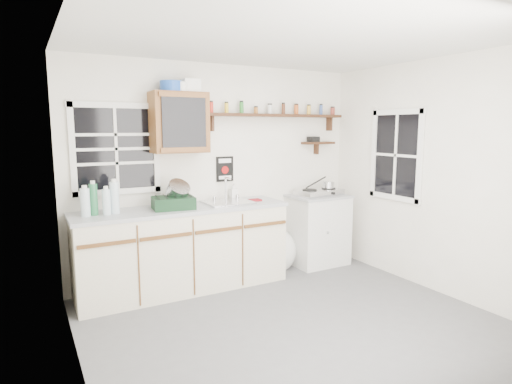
% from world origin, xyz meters
% --- Properties ---
extents(room, '(3.64, 3.24, 2.54)m').
position_xyz_m(room, '(0.00, 0.00, 1.25)').
color(room, '#565659').
rests_on(room, ground).
extents(main_cabinet, '(2.31, 0.63, 0.92)m').
position_xyz_m(main_cabinet, '(-0.58, 1.30, 0.46)').
color(main_cabinet, beige).
rests_on(main_cabinet, floor).
extents(right_cabinet, '(0.73, 0.57, 0.91)m').
position_xyz_m(right_cabinet, '(1.25, 1.32, 0.46)').
color(right_cabinet, silver).
rests_on(right_cabinet, floor).
extents(sink, '(0.52, 0.44, 0.29)m').
position_xyz_m(sink, '(-0.05, 1.30, 0.93)').
color(sink, silver).
rests_on(sink, main_cabinet).
extents(upper_cabinet, '(0.60, 0.32, 0.65)m').
position_xyz_m(upper_cabinet, '(-0.55, 1.44, 1.82)').
color(upper_cabinet, '#5C3117').
rests_on(upper_cabinet, wall_back).
extents(upper_cabinet_clutter, '(0.43, 0.24, 0.14)m').
position_xyz_m(upper_cabinet_clutter, '(-0.54, 1.44, 2.21)').
color(upper_cabinet_clutter, '#1B4BB4').
rests_on(upper_cabinet_clutter, upper_cabinet).
extents(spice_shelf, '(1.91, 0.18, 0.35)m').
position_xyz_m(spice_shelf, '(0.73, 1.51, 1.93)').
color(spice_shelf, black).
rests_on(spice_shelf, wall_back).
extents(secondary_shelf, '(0.45, 0.16, 0.24)m').
position_xyz_m(secondary_shelf, '(1.36, 1.52, 1.58)').
color(secondary_shelf, black).
rests_on(secondary_shelf, wall_back).
extents(warning_sign, '(0.22, 0.02, 0.30)m').
position_xyz_m(warning_sign, '(0.05, 1.59, 1.28)').
color(warning_sign, black).
rests_on(warning_sign, wall_back).
extents(window_back, '(0.93, 0.03, 0.98)m').
position_xyz_m(window_back, '(-1.20, 1.59, 1.55)').
color(window_back, black).
rests_on(window_back, wall_back).
extents(window_right, '(0.03, 0.78, 1.08)m').
position_xyz_m(window_right, '(1.79, 0.55, 1.45)').
color(window_right, black).
rests_on(window_right, wall_back).
extents(water_bottles, '(0.37, 0.12, 0.35)m').
position_xyz_m(water_bottles, '(-1.43, 1.30, 1.07)').
color(water_bottles, silver).
rests_on(water_bottles, main_cabinet).
extents(dish_rack, '(0.46, 0.37, 0.32)m').
position_xyz_m(dish_rack, '(-0.68, 1.27, 1.02)').
color(dish_rack, black).
rests_on(dish_rack, main_cabinet).
extents(soap_bottle, '(0.08, 0.09, 0.19)m').
position_xyz_m(soap_bottle, '(0.13, 1.52, 1.01)').
color(soap_bottle, silver).
rests_on(soap_bottle, main_cabinet).
extents(rag, '(0.14, 0.12, 0.02)m').
position_xyz_m(rag, '(0.29, 1.28, 0.93)').
color(rag, maroon).
rests_on(rag, main_cabinet).
extents(hotplate, '(0.63, 0.38, 0.09)m').
position_xyz_m(hotplate, '(1.25, 1.31, 0.95)').
color(hotplate, silver).
rests_on(hotplate, right_cabinet).
extents(saucepan, '(0.37, 0.18, 0.16)m').
position_xyz_m(saucepan, '(1.39, 1.31, 1.03)').
color(saucepan, silver).
rests_on(saucepan, hotplate).
extents(trash_bag, '(0.48, 0.43, 0.55)m').
position_xyz_m(trash_bag, '(0.65, 1.40, 0.23)').
color(trash_bag, silver).
rests_on(trash_bag, floor).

